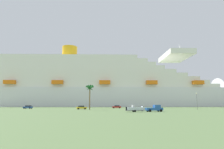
{
  "coord_description": "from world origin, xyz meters",
  "views": [
    {
      "loc": [
        -27.07,
        -86.92,
        2.79
      ],
      "look_at": [
        -8.63,
        44.97,
        21.45
      ],
      "focal_mm": 32.7,
      "sensor_mm": 36.0,
      "label": 1
    }
  ],
  "objects": [
    {
      "name": "palm_tree",
      "position": [
        -24.39,
        0.76,
        8.51
      ],
      "size": [
        3.62,
        3.65,
        10.62
      ],
      "color": "brown",
      "rests_on": "ground_plane"
    },
    {
      "name": "pickup_truck",
      "position": [
        -4.08,
        -22.53,
        1.04
      ],
      "size": [
        5.74,
        2.64,
        2.2
      ],
      "color": "#2659A5",
      "rests_on": "ground_plane"
    },
    {
      "name": "parked_car_blue_suv",
      "position": [
        -54.33,
        20.53,
        0.83
      ],
      "size": [
        4.68,
        2.69,
        1.58
      ],
      "color": "#264C99",
      "rests_on": "ground_plane"
    },
    {
      "name": "ground_plane",
      "position": [
        0.0,
        30.0,
        0.0
      ],
      "size": [
        600.0,
        600.0,
        0.0
      ],
      "primitive_type": "plane",
      "color": "#567042"
    },
    {
      "name": "cruise_ship",
      "position": [
        -10.64,
        77.91,
        15.71
      ],
      "size": [
        237.29,
        58.95,
        58.92
      ],
      "color": "white",
      "rests_on": "ground_plane"
    },
    {
      "name": "parked_car_yellow_taxi",
      "position": [
        -27.86,
        6.17,
        0.83
      ],
      "size": [
        4.76,
        2.61,
        1.58
      ],
      "color": "yellow",
      "rests_on": "ground_plane"
    },
    {
      "name": "small_boat_on_trailer",
      "position": [
        -10.17,
        -23.02,
        0.97
      ],
      "size": [
        7.32,
        2.29,
        2.15
      ],
      "color": "#595960",
      "rests_on": "ground_plane"
    },
    {
      "name": "street_lamp",
      "position": [
        21.15,
        -4.86,
        4.71
      ],
      "size": [
        0.56,
        0.56,
        7.11
      ],
      "color": "slate",
      "rests_on": "ground_plane"
    },
    {
      "name": "parked_car_red_hatchback",
      "position": [
        -9.44,
        21.01,
        0.83
      ],
      "size": [
        4.88,
        2.58,
        1.58
      ],
      "color": "red",
      "rests_on": "ground_plane"
    }
  ]
}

